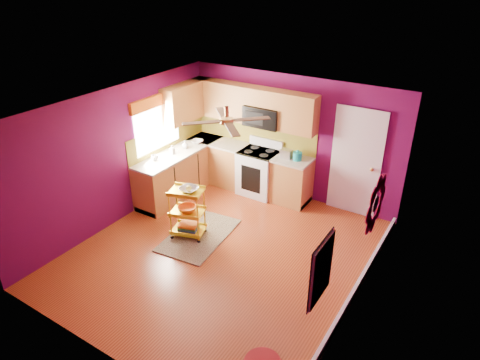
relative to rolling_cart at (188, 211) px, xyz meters
The scene contains 17 objects.
ground 0.95m from the rolling_cart, ahead, with size 5.00×5.00×0.00m, color maroon.
room_envelope 1.38m from the rolling_cart, ahead, with size 4.54×5.04×2.52m.
lower_cabinets 1.80m from the rolling_cart, 108.16° to the left, with size 2.81×2.31×0.94m.
electric_range 2.08m from the rolling_cart, 83.52° to the left, with size 0.76×0.66×1.13m.
upper_cabinetry 2.47m from the rolling_cart, 102.48° to the left, with size 2.80×2.30×1.26m.
left_window 2.10m from the rolling_cart, 146.62° to the left, with size 0.08×1.35×1.08m.
panel_door 3.22m from the rolling_cart, 47.88° to the left, with size 0.95×0.11×2.15m.
right_wall_art 3.18m from the rolling_cart, ahead, with size 0.04×2.74×1.04m.
ceiling_fan 1.94m from the rolling_cart, ahead, with size 1.01×1.01×0.26m.
shag_rug 0.54m from the rolling_cart, 32.72° to the left, with size 0.94×1.53×0.02m, color black.
rolling_cart is the anchor object (origin of this frame).
teal_kettle 2.41m from the rolling_cart, 63.18° to the left, with size 0.18×0.18×0.21m.
toaster 2.29m from the rolling_cart, 67.95° to the left, with size 0.22×0.15×0.18m, color beige.
soap_bottle_a 1.66m from the rolling_cart, 138.77° to the left, with size 0.08×0.08×0.18m, color #EA3F72.
soap_bottle_b 1.89m from the rolling_cart, 129.38° to the left, with size 0.13×0.13×0.16m, color white.
counter_dish 2.13m from the rolling_cart, 122.30° to the left, with size 0.25×0.25×0.06m, color white.
counter_cup 1.48m from the rolling_cart, 154.14° to the left, with size 0.14×0.14×0.11m, color white.
Camera 1 is at (3.38, -4.79, 4.38)m, focal length 32.00 mm.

